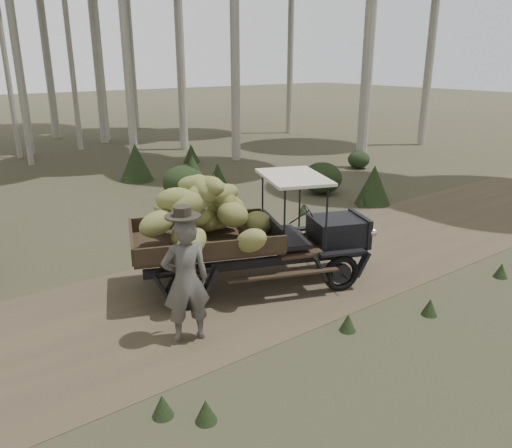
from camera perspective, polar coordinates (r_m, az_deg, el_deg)
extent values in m
plane|color=#473D2B|center=(9.54, -1.89, -7.20)|extent=(120.00, 120.00, 0.00)
cube|color=brown|center=(9.54, -1.89, -7.18)|extent=(70.00, 4.00, 0.01)
cube|color=black|center=(9.87, 9.09, -0.75)|extent=(1.18, 1.15, 0.51)
cube|color=black|center=(10.08, 11.73, -0.49)|extent=(0.42, 0.89, 0.57)
cube|color=black|center=(9.40, 1.90, -0.90)|extent=(0.54, 1.23, 0.51)
cube|color=#38281C|center=(9.16, -5.87, -2.15)|extent=(3.01, 2.49, 0.07)
cube|color=#38281C|center=(9.88, -6.70, 0.40)|extent=(2.43, 0.99, 0.30)
cube|color=#38281C|center=(8.33, -4.95, -3.02)|extent=(2.43, 0.99, 0.30)
cube|color=#38281C|center=(9.00, -14.04, -1.86)|extent=(0.65, 1.57, 0.30)
cube|color=beige|center=(9.23, 4.34, 5.38)|extent=(1.56, 1.85, 0.06)
cube|color=black|center=(9.79, -0.54, -2.86)|extent=(3.99, 1.62, 0.17)
cube|color=black|center=(9.16, 0.58, -4.40)|extent=(3.99, 1.62, 0.17)
torus|color=black|center=(10.63, 6.42, -2.49)|extent=(0.70, 0.37, 0.70)
torus|color=black|center=(9.38, 9.71, -5.58)|extent=(0.70, 0.37, 0.70)
torus|color=black|center=(9.99, -9.09, -4.01)|extent=(0.70, 0.37, 0.70)
torus|color=black|center=(8.65, -7.96, -7.64)|extent=(0.70, 0.37, 0.70)
sphere|color=beige|center=(10.45, 11.10, 0.49)|extent=(0.17, 0.17, 0.17)
sphere|color=beige|center=(9.75, 13.22, -0.96)|extent=(0.17, 0.17, 0.17)
ellipsoid|color=olive|center=(9.48, 0.23, 0.07)|extent=(0.79, 0.68, 0.60)
ellipsoid|color=olive|center=(9.35, -9.77, 1.35)|extent=(0.65, 0.88, 0.49)
ellipsoid|color=olive|center=(9.29, -3.94, 3.21)|extent=(0.47, 0.84, 0.70)
ellipsoid|color=olive|center=(8.74, -5.11, 4.34)|extent=(0.37, 0.65, 0.37)
ellipsoid|color=olive|center=(9.38, -5.46, 0.27)|extent=(0.57, 0.75, 0.56)
ellipsoid|color=olive|center=(9.53, -3.57, 2.18)|extent=(0.89, 0.87, 0.53)
ellipsoid|color=olive|center=(8.74, -7.55, 2.37)|extent=(0.88, 0.58, 0.63)
ellipsoid|color=olive|center=(8.85, -6.21, 4.22)|extent=(0.48, 0.79, 0.54)
ellipsoid|color=olive|center=(8.88, -8.18, -1.49)|extent=(0.67, 0.88, 0.61)
ellipsoid|color=olive|center=(9.11, -2.69, 1.08)|extent=(0.84, 0.73, 0.63)
ellipsoid|color=olive|center=(8.76, -9.21, 2.78)|extent=(0.84, 0.78, 0.49)
ellipsoid|color=olive|center=(8.84, -5.59, 3.98)|extent=(0.74, 0.80, 0.55)
ellipsoid|color=olive|center=(9.42, -4.93, 0.36)|extent=(0.63, 0.70, 0.38)
ellipsoid|color=olive|center=(9.04, -6.89, 0.87)|extent=(0.60, 0.73, 0.45)
ellipsoid|color=olive|center=(8.91, -7.31, 2.59)|extent=(0.72, 0.73, 0.46)
ellipsoid|color=olive|center=(8.82, -6.06, 3.84)|extent=(0.85, 0.37, 0.58)
ellipsoid|color=olive|center=(9.75, -4.84, 0.88)|extent=(0.82, 0.59, 0.57)
ellipsoid|color=olive|center=(8.70, -11.27, 0.08)|extent=(0.80, 0.52, 0.60)
ellipsoid|color=olive|center=(9.18, -3.68, 3.51)|extent=(0.69, 0.43, 0.36)
ellipsoid|color=olive|center=(8.90, -6.81, 4.48)|extent=(0.71, 0.79, 0.39)
ellipsoid|color=olive|center=(8.18, -7.46, -2.41)|extent=(0.89, 0.64, 0.70)
ellipsoid|color=olive|center=(8.37, -0.56, -1.90)|extent=(0.56, 0.82, 0.65)
imported|color=#514F4A|center=(7.54, -8.03, -6.43)|extent=(0.82, 0.65, 1.96)
cylinder|color=#2E2920|center=(7.17, -8.39, 0.88)|extent=(0.65, 0.65, 0.03)
cylinder|color=#2E2920|center=(7.16, -8.41, 1.38)|extent=(0.32, 0.32, 0.16)
cone|color=#233319|center=(15.12, 13.30, 4.39)|extent=(1.05, 1.05, 1.17)
cone|color=#233319|center=(20.99, -7.41, 8.01)|extent=(0.69, 0.69, 0.76)
cone|color=#233319|center=(18.12, -13.56, 6.88)|extent=(1.18, 1.18, 1.31)
ellipsoid|color=#233319|center=(16.03, 7.58, 5.24)|extent=(1.25, 1.25, 1.00)
cone|color=#233319|center=(15.47, -7.21, 5.39)|extent=(1.21, 1.21, 1.34)
ellipsoid|color=#233319|center=(20.13, 11.66, 7.25)|extent=(0.85, 0.85, 0.68)
cone|color=#233319|center=(17.34, -4.41, 5.81)|extent=(0.63, 0.63, 0.70)
ellipsoid|color=#233319|center=(15.41, -8.27, 4.73)|extent=(1.28, 1.28, 1.03)
cone|color=#233319|center=(16.50, -4.90, 4.92)|extent=(0.52, 0.52, 0.58)
cone|color=#233319|center=(12.07, -1.80, -0.80)|extent=(0.27, 0.27, 0.30)
cone|color=#233319|center=(8.99, 19.25, -8.94)|extent=(0.27, 0.27, 0.30)
cone|color=#233319|center=(11.35, -8.01, -2.26)|extent=(0.27, 0.27, 0.30)
cone|color=#233319|center=(8.18, 10.47, -11.00)|extent=(0.27, 0.27, 0.30)
cone|color=#233319|center=(11.83, -9.41, -1.47)|extent=(0.27, 0.27, 0.30)
cone|color=#233319|center=(6.35, -5.76, -20.46)|extent=(0.27, 0.27, 0.30)
cone|color=#233319|center=(14.84, 11.98, 2.49)|extent=(0.27, 0.27, 0.30)
cone|color=#233319|center=(13.90, 5.40, 1.73)|extent=(0.27, 0.27, 0.30)
cone|color=#233319|center=(6.49, -10.65, -19.72)|extent=(0.27, 0.27, 0.30)
cone|color=#233319|center=(11.00, 26.22, -4.77)|extent=(0.27, 0.27, 0.30)
cone|color=#233319|center=(12.09, -8.11, -0.96)|extent=(0.27, 0.27, 0.30)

